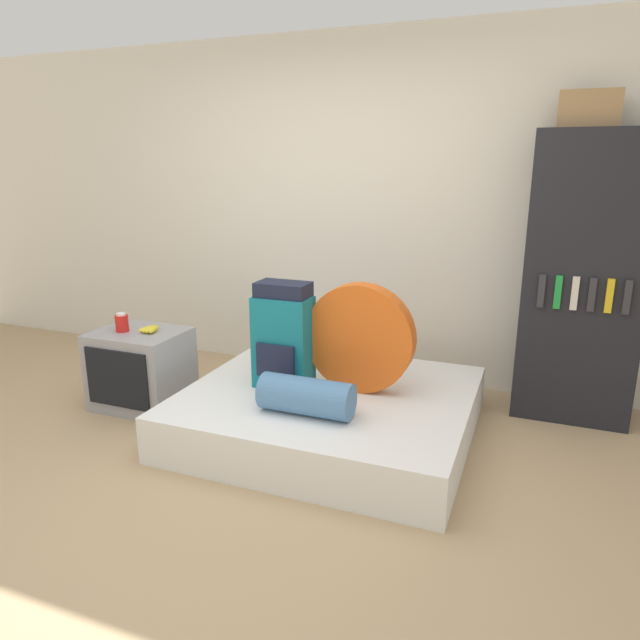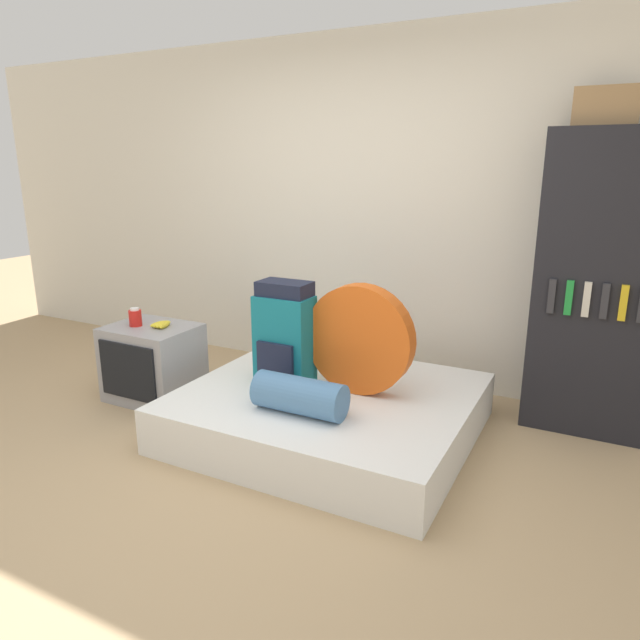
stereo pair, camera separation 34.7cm
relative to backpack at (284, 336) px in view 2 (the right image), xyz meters
name	(u,v)px [view 2 (the right image)]	position (x,y,z in m)	size (l,w,h in m)	color
ground_plane	(212,490)	(0.05, -0.85, -0.61)	(16.00, 16.00, 0.00)	tan
wall_back	(366,212)	(0.05, 1.17, 0.69)	(8.00, 0.05, 2.60)	silver
bed	(329,411)	(0.30, 0.04, -0.47)	(1.73, 1.56, 0.29)	white
backpack	(284,336)	(0.00, 0.00, 0.00)	(0.36, 0.24, 0.67)	#14707F
tent_bag	(360,339)	(0.47, 0.11, 0.01)	(0.68, 0.12, 0.68)	#E05B19
sleeping_roll	(300,395)	(0.30, -0.34, -0.22)	(0.54, 0.21, 0.21)	teal
television	(153,363)	(-1.08, -0.05, -0.34)	(0.61, 0.50, 0.55)	#939399
canister	(135,317)	(-1.18, -0.09, -0.01)	(0.09, 0.09, 0.13)	red
banana_bunch	(163,324)	(-0.99, -0.02, -0.05)	(0.13, 0.16, 0.04)	yellow
bookshelf	(598,286)	(1.72, 0.89, 0.32)	(0.72, 0.42, 1.86)	black
cardboard_box	(606,107)	(1.64, 0.93, 1.36)	(0.35, 0.21, 0.22)	#99754C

